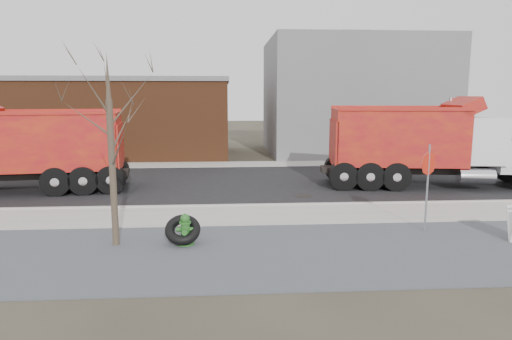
{
  "coord_description": "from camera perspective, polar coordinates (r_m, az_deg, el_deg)",
  "views": [
    {
      "loc": [
        -0.14,
        -14.93,
        4.1
      ],
      "look_at": [
        0.95,
        1.5,
        1.4
      ],
      "focal_mm": 32.0,
      "sensor_mm": 36.0,
      "label": 1
    }
  ],
  "objects": [
    {
      "name": "building_brick",
      "position": [
        33.45,
        -21.07,
        6.22
      ],
      "size": [
        20.2,
        8.2,
        5.3
      ],
      "color": "brown",
      "rests_on": "ground"
    },
    {
      "name": "ground",
      "position": [
        15.49,
        -3.16,
        -6.06
      ],
      "size": [
        120.0,
        120.0,
        0.0
      ],
      "primitive_type": "plane",
      "color": "#383328",
      "rests_on": "ground"
    },
    {
      "name": "gravel_verge",
      "position": [
        12.14,
        -2.95,
        -10.36
      ],
      "size": [
        60.0,
        5.0,
        0.03
      ],
      "primitive_type": "cube",
      "color": "slate",
      "rests_on": "ground"
    },
    {
      "name": "truck_tire",
      "position": [
        12.87,
        -9.15,
        -7.37
      ],
      "size": [
        1.01,
        0.97,
        0.82
      ],
      "color": "black",
      "rests_on": "ground"
    },
    {
      "name": "road",
      "position": [
        21.62,
        -3.36,
        -1.61
      ],
      "size": [
        60.0,
        9.4,
        0.02
      ],
      "primitive_type": "cube",
      "color": "black",
      "rests_on": "ground"
    },
    {
      "name": "curb",
      "position": [
        16.97,
        -3.22,
        -4.49
      ],
      "size": [
        60.0,
        0.15,
        0.11
      ],
      "primitive_type": "cube",
      "color": "#9E9B93",
      "rests_on": "ground"
    },
    {
      "name": "far_sidewalk",
      "position": [
        27.24,
        -3.46,
        0.7
      ],
      "size": [
        60.0,
        2.0,
        0.06
      ],
      "primitive_type": "cube",
      "color": "#9E9B93",
      "rests_on": "ground"
    },
    {
      "name": "fire_hydrant",
      "position": [
        12.81,
        -8.83,
        -7.54
      ],
      "size": [
        0.5,
        0.49,
        0.9
      ],
      "rotation": [
        0.0,
        0.0,
        -0.01
      ],
      "color": "#2F6E2A",
      "rests_on": "ground"
    },
    {
      "name": "building_grey",
      "position": [
        34.18,
        11.86,
        8.95
      ],
      "size": [
        12.0,
        10.0,
        8.0
      ],
      "color": "slate",
      "rests_on": "ground"
    },
    {
      "name": "stop_sign",
      "position": [
        14.55,
        20.72,
        -0.29
      ],
      "size": [
        0.63,
        0.41,
        2.67
      ],
      "rotation": [
        0.0,
        0.0,
        0.17
      ],
      "color": "gray",
      "rests_on": "ground"
    },
    {
      "name": "sidewalk",
      "position": [
        15.72,
        -3.17,
        -5.71
      ],
      "size": [
        60.0,
        2.5,
        0.06
      ],
      "primitive_type": "cube",
      "color": "#9E9B93",
      "rests_on": "ground"
    },
    {
      "name": "dump_truck_red_b",
      "position": [
        21.64,
        -27.07,
        2.61
      ],
      "size": [
        9.32,
        3.73,
        3.85
      ],
      "rotation": [
        0.0,
        0.0,
        3.27
      ],
      "color": "black",
      "rests_on": "ground"
    },
    {
      "name": "bare_tree",
      "position": [
        12.73,
        -17.76,
        5.25
      ],
      "size": [
        3.2,
        3.2,
        5.2
      ],
      "color": "#382D23",
      "rests_on": "ground"
    },
    {
      "name": "dump_truck_red_a",
      "position": [
        21.94,
        20.56,
        3.3
      ],
      "size": [
        10.13,
        3.81,
        3.99
      ],
      "rotation": [
        0.0,
        0.0,
        -0.12
      ],
      "color": "black",
      "rests_on": "ground"
    }
  ]
}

